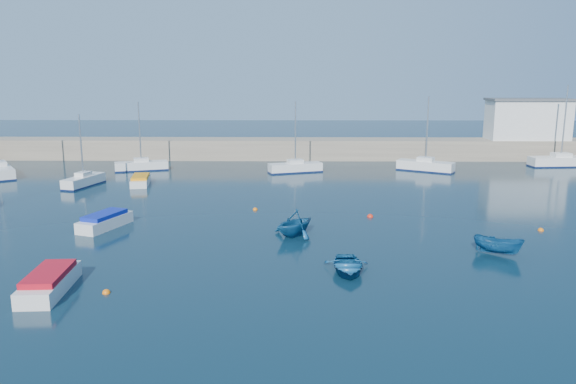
{
  "coord_description": "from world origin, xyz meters",
  "views": [
    {
      "loc": [
        -0.02,
        -27.4,
        10.84
      ],
      "look_at": [
        -0.66,
        16.8,
        1.6
      ],
      "focal_mm": 35.0,
      "sensor_mm": 36.0,
      "label": 1
    }
  ],
  "objects_px": {
    "sailboat_3": "(84,181)",
    "sailboat_7": "(425,166)",
    "dinghy_left": "(294,223)",
    "harbor_office": "(528,120)",
    "sailboat_8": "(561,161)",
    "dinghy_right": "(498,246)",
    "sailboat_5": "(141,165)",
    "dinghy_center": "(347,266)",
    "motorboat_2": "(141,180)",
    "motorboat_1": "(105,221)",
    "motorboat_0": "(49,282)",
    "sailboat_6": "(295,167)"
  },
  "relations": [
    {
      "from": "sailboat_8",
      "to": "motorboat_2",
      "type": "bearing_deg",
      "value": 99.07
    },
    {
      "from": "sailboat_7",
      "to": "dinghy_right",
      "type": "bearing_deg",
      "value": -154.73
    },
    {
      "from": "dinghy_left",
      "to": "motorboat_2",
      "type": "bearing_deg",
      "value": 172.09
    },
    {
      "from": "harbor_office",
      "to": "motorboat_2",
      "type": "relative_size",
      "value": 2.08
    },
    {
      "from": "harbor_office",
      "to": "motorboat_1",
      "type": "xyz_separation_m",
      "value": [
        -43.82,
        -34.4,
        -4.58
      ]
    },
    {
      "from": "sailboat_6",
      "to": "motorboat_0",
      "type": "xyz_separation_m",
      "value": [
        -12.48,
        -36.0,
        -0.06
      ]
    },
    {
      "from": "harbor_office",
      "to": "motorboat_0",
      "type": "relative_size",
      "value": 1.97
    },
    {
      "from": "sailboat_5",
      "to": "motorboat_0",
      "type": "xyz_separation_m",
      "value": [
        5.33,
        -37.0,
        -0.06
      ]
    },
    {
      "from": "sailboat_7",
      "to": "sailboat_8",
      "type": "relative_size",
      "value": 0.87
    },
    {
      "from": "motorboat_0",
      "to": "dinghy_center",
      "type": "relative_size",
      "value": 1.42
    },
    {
      "from": "sailboat_7",
      "to": "dinghy_left",
      "type": "height_order",
      "value": "sailboat_7"
    },
    {
      "from": "sailboat_3",
      "to": "sailboat_8",
      "type": "distance_m",
      "value": 54.67
    },
    {
      "from": "sailboat_6",
      "to": "dinghy_center",
      "type": "height_order",
      "value": "sailboat_6"
    },
    {
      "from": "motorboat_1",
      "to": "sailboat_8",
      "type": "bearing_deg",
      "value": 51.81
    },
    {
      "from": "motorboat_2",
      "to": "sailboat_3",
      "type": "bearing_deg",
      "value": -179.22
    },
    {
      "from": "sailboat_5",
      "to": "dinghy_left",
      "type": "height_order",
      "value": "sailboat_5"
    },
    {
      "from": "sailboat_8",
      "to": "dinghy_right",
      "type": "bearing_deg",
      "value": 145.05
    },
    {
      "from": "motorboat_0",
      "to": "dinghy_right",
      "type": "xyz_separation_m",
      "value": [
        24.98,
        6.37,
        0.06
      ]
    },
    {
      "from": "sailboat_7",
      "to": "dinghy_left",
      "type": "xyz_separation_m",
      "value": [
        -14.98,
        -26.73,
        0.27
      ]
    },
    {
      "from": "sailboat_8",
      "to": "dinghy_left",
      "type": "height_order",
      "value": "sailboat_8"
    },
    {
      "from": "sailboat_8",
      "to": "motorboat_2",
      "type": "distance_m",
      "value": 49.2
    },
    {
      "from": "harbor_office",
      "to": "dinghy_left",
      "type": "height_order",
      "value": "harbor_office"
    },
    {
      "from": "motorboat_0",
      "to": "motorboat_2",
      "type": "height_order",
      "value": "motorboat_0"
    },
    {
      "from": "sailboat_5",
      "to": "sailboat_7",
      "type": "xyz_separation_m",
      "value": [
        32.76,
        0.05,
        0.06
      ]
    },
    {
      "from": "sailboat_3",
      "to": "sailboat_7",
      "type": "height_order",
      "value": "sailboat_7"
    },
    {
      "from": "sailboat_8",
      "to": "sailboat_6",
      "type": "bearing_deg",
      "value": 93.05
    },
    {
      "from": "dinghy_center",
      "to": "dinghy_left",
      "type": "xyz_separation_m",
      "value": [
        -2.99,
        7.27,
        0.54
      ]
    },
    {
      "from": "sailboat_8",
      "to": "dinghy_left",
      "type": "bearing_deg",
      "value": 128.15
    },
    {
      "from": "sailboat_5",
      "to": "dinghy_right",
      "type": "bearing_deg",
      "value": -153.8
    },
    {
      "from": "sailboat_5",
      "to": "motorboat_0",
      "type": "relative_size",
      "value": 1.55
    },
    {
      "from": "sailboat_3",
      "to": "motorboat_0",
      "type": "bearing_deg",
      "value": -57.85
    },
    {
      "from": "motorboat_0",
      "to": "dinghy_right",
      "type": "height_order",
      "value": "dinghy_right"
    },
    {
      "from": "dinghy_right",
      "to": "motorboat_2",
      "type": "bearing_deg",
      "value": 83.15
    },
    {
      "from": "sailboat_8",
      "to": "motorboat_0",
      "type": "distance_m",
      "value": 60.33
    },
    {
      "from": "motorboat_1",
      "to": "dinghy_right",
      "type": "height_order",
      "value": "dinghy_right"
    },
    {
      "from": "motorboat_1",
      "to": "dinghy_right",
      "type": "bearing_deg",
      "value": 7.43
    },
    {
      "from": "motorboat_2",
      "to": "sailboat_6",
      "type": "bearing_deg",
      "value": 16.32
    },
    {
      "from": "sailboat_7",
      "to": "motorboat_1",
      "type": "distance_m",
      "value": 37.97
    },
    {
      "from": "sailboat_3",
      "to": "dinghy_left",
      "type": "bearing_deg",
      "value": -24.43
    },
    {
      "from": "sailboat_8",
      "to": "sailboat_5",
      "type": "bearing_deg",
      "value": 88.96
    },
    {
      "from": "sailboat_5",
      "to": "dinghy_right",
      "type": "relative_size",
      "value": 2.63
    },
    {
      "from": "harbor_office",
      "to": "sailboat_7",
      "type": "distance_m",
      "value": 18.43
    },
    {
      "from": "sailboat_8",
      "to": "dinghy_center",
      "type": "relative_size",
      "value": 2.72
    },
    {
      "from": "sailboat_8",
      "to": "motorboat_0",
      "type": "height_order",
      "value": "sailboat_8"
    },
    {
      "from": "sailboat_5",
      "to": "motorboat_1",
      "type": "xyz_separation_m",
      "value": [
        4.09,
        -24.83,
        -0.06
      ]
    },
    {
      "from": "dinghy_left",
      "to": "sailboat_5",
      "type": "bearing_deg",
      "value": 165.21
    },
    {
      "from": "harbor_office",
      "to": "dinghy_left",
      "type": "distance_m",
      "value": 47.31
    },
    {
      "from": "harbor_office",
      "to": "motorboat_2",
      "type": "height_order",
      "value": "harbor_office"
    },
    {
      "from": "sailboat_3",
      "to": "dinghy_center",
      "type": "relative_size",
      "value": 1.99
    },
    {
      "from": "harbor_office",
      "to": "sailboat_6",
      "type": "xyz_separation_m",
      "value": [
        -30.1,
        -10.56,
        -4.52
      ]
    }
  ]
}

